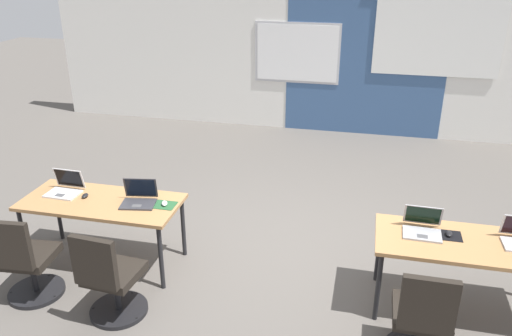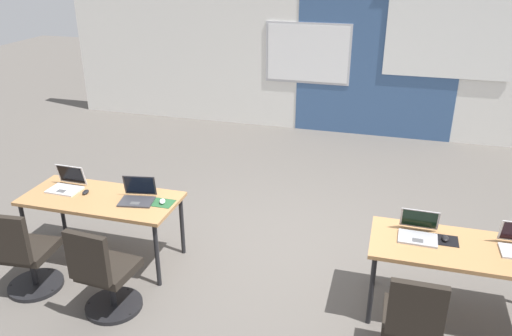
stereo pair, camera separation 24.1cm
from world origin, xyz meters
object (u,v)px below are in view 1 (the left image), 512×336
object	(u,v)px
laptop_near_left_end	(65,188)
laptop_near_left_inner	(139,198)
desk_near_left	(102,206)
chair_near_right_inner	(421,324)
desk_near_right	(469,248)
laptop_near_right_inner	(422,227)
mouse_near_left_end	(85,196)
chair_near_left_inner	(110,282)
mouse_near_right_inner	(449,234)
mouse_near_left_inner	(164,203)
chair_near_left_end	(26,264)

from	to	relation	value
laptop_near_left_end	laptop_near_left_inner	bearing A→B (deg)	-1.19
desk_near_left	chair_near_right_inner	world-z (taller)	chair_near_right_inner
laptop_near_left_end	desk_near_right	bearing A→B (deg)	0.50
desk_near_right	laptop_near_right_inner	bearing A→B (deg)	168.59
chair_near_right_inner	mouse_near_left_end	distance (m)	3.39
laptop_near_left_end	chair_near_left_inner	bearing A→B (deg)	-41.82
desk_near_right	laptop_near_left_end	xyz separation A→B (m)	(-3.94, 0.08, 0.11)
mouse_near_right_inner	chair_near_right_inner	xyz separation A→B (m)	(-0.24, -0.82, -0.36)
laptop_near_left_inner	mouse_near_left_inner	size ratio (longest dim) A/B	3.27
chair_near_left_inner	laptop_near_left_end	world-z (taller)	laptop_near_left_end
mouse_near_right_inner	chair_near_left_end	bearing A→B (deg)	-167.93
chair_near_left_inner	mouse_near_left_end	distance (m)	1.13
mouse_near_left_inner	chair_near_left_end	bearing A→B (deg)	-144.04
chair_near_right_inner	laptop_near_right_inner	bearing A→B (deg)	-90.65
chair_near_left_end	mouse_near_left_end	bearing A→B (deg)	-110.96
laptop_near_right_inner	chair_near_right_inner	xyz separation A→B (m)	(-0.01, -0.82, -0.39)
chair_near_right_inner	mouse_near_left_inner	bearing A→B (deg)	-17.82
desk_near_left	desk_near_right	world-z (taller)	same
desk_near_right	mouse_near_left_inner	bearing A→B (deg)	179.02
desk_near_left	mouse_near_left_end	bearing A→B (deg)	170.93
mouse_near_right_inner	laptop_near_left_end	size ratio (longest dim) A/B	0.31
desk_near_right	laptop_near_left_inner	distance (m)	3.10
desk_near_left	desk_near_right	distance (m)	3.50
desk_near_right	chair_near_right_inner	xyz separation A→B (m)	(-0.41, -0.74, -0.28)
chair_near_right_inner	mouse_near_left_inner	size ratio (longest dim) A/B	8.08
chair_near_right_inner	chair_near_left_inner	distance (m)	2.61
mouse_near_right_inner	laptop_near_left_inner	xyz separation A→B (m)	(-2.93, -0.03, 0.03)
desk_near_right	chair_near_right_inner	bearing A→B (deg)	-119.03
desk_near_right	chair_near_left_inner	distance (m)	3.14
chair_near_left_end	desk_near_left	bearing A→B (deg)	-124.46
desk_near_right	laptop_near_right_inner	world-z (taller)	laptop_near_right_inner
laptop_near_left_end	chair_near_right_inner	bearing A→B (deg)	-11.47
desk_near_right	laptop_near_left_end	distance (m)	3.95
laptop_near_right_inner	laptop_near_left_end	size ratio (longest dim) A/B	1.00
desk_near_left	mouse_near_left_inner	distance (m)	0.67
desk_near_left	chair_near_left_end	size ratio (longest dim) A/B	1.74
mouse_near_right_inner	mouse_near_left_inner	world-z (taller)	same
mouse_near_left_inner	chair_near_left_inner	world-z (taller)	chair_near_left_inner
laptop_near_right_inner	chair_near_left_end	distance (m)	3.62
desk_near_left	chair_near_left_inner	world-z (taller)	chair_near_left_inner
chair_near_left_inner	mouse_near_left_end	xyz separation A→B (m)	(-0.67, 0.83, 0.36)
laptop_near_right_inner	chair_near_right_inner	bearing A→B (deg)	-89.48
desk_near_left	chair_near_left_inner	bearing A→B (deg)	-58.95
chair_near_left_inner	laptop_near_left_inner	bearing A→B (deg)	-80.04
chair_near_left_inner	desk_near_left	bearing A→B (deg)	-54.42
chair_near_left_end	desk_near_right	bearing A→B (deg)	-174.80
laptop_near_right_inner	laptop_near_left_inner	distance (m)	2.70
mouse_near_right_inner	laptop_near_right_inner	bearing A→B (deg)	177.83
laptop_near_left_end	chair_near_left_end	distance (m)	0.90
desk_near_left	laptop_near_left_inner	bearing A→B (deg)	5.36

